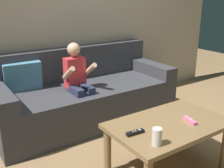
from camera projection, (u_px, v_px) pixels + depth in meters
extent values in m
cube|color=#B2A38E|center=(77.00, 6.00, 3.16)|extent=(4.40, 0.05, 2.50)
cube|color=#38383D|center=(87.00, 103.00, 3.06)|extent=(2.00, 0.80, 0.42)
cube|color=#38383D|center=(73.00, 63.00, 3.18)|extent=(2.00, 0.16, 0.38)
cube|color=#38383D|center=(149.00, 68.00, 3.45)|extent=(0.18, 0.80, 0.14)
cube|color=teal|center=(22.00, 76.00, 2.81)|extent=(0.39, 0.17, 0.31)
cylinder|color=#282D47|center=(82.00, 117.00, 2.72)|extent=(0.07, 0.07, 0.42)
cylinder|color=#282D47|center=(93.00, 114.00, 2.78)|extent=(0.07, 0.07, 0.42)
cube|color=#282D47|center=(76.00, 91.00, 2.74)|extent=(0.08, 0.25, 0.08)
cube|color=#282D47|center=(86.00, 89.00, 2.80)|extent=(0.08, 0.25, 0.08)
cube|color=red|center=(75.00, 72.00, 2.82)|extent=(0.20, 0.12, 0.31)
cylinder|color=#DBAA87|center=(69.00, 73.00, 2.66)|extent=(0.05, 0.23, 0.18)
cylinder|color=#DBAA87|center=(90.00, 69.00, 2.78)|extent=(0.05, 0.23, 0.18)
sphere|color=#DBAA87|center=(74.00, 49.00, 2.75)|extent=(0.13, 0.13, 0.13)
cube|color=brown|center=(169.00, 125.00, 2.12)|extent=(0.93, 0.58, 0.04)
cylinder|color=brown|center=(107.00, 151.00, 2.16)|extent=(0.06, 0.06, 0.40)
cylinder|color=brown|center=(180.00, 124.00, 2.59)|extent=(0.06, 0.06, 0.40)
cube|color=pink|center=(190.00, 120.00, 2.12)|extent=(0.07, 0.14, 0.02)
cylinder|color=#99999E|center=(187.00, 117.00, 2.15)|extent=(0.02, 0.02, 0.00)
cylinder|color=silver|center=(190.00, 119.00, 2.12)|extent=(0.01, 0.01, 0.00)
cylinder|color=silver|center=(192.00, 120.00, 2.10)|extent=(0.01, 0.01, 0.00)
cube|color=black|center=(135.00, 133.00, 1.93)|extent=(0.14, 0.04, 0.02)
cylinder|color=#99999E|center=(140.00, 130.00, 1.95)|extent=(0.02, 0.02, 0.00)
cylinder|color=silver|center=(136.00, 131.00, 1.93)|extent=(0.01, 0.01, 0.00)
cylinder|color=silver|center=(133.00, 132.00, 1.92)|extent=(0.01, 0.01, 0.00)
cylinder|color=silver|center=(157.00, 137.00, 1.78)|extent=(0.07, 0.07, 0.12)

